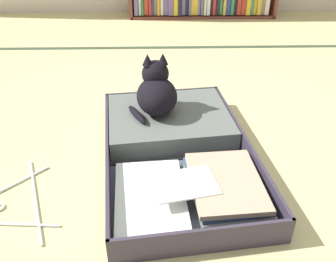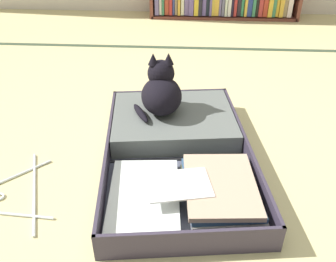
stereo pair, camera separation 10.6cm
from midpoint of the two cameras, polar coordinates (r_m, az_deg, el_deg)
The scene contains 5 objects.
ground_plane at distance 1.56m, azimuth 6.51°, elevation -4.79°, with size 10.00×10.00×0.00m, color #CABC82.
tatami_border at distance 2.78m, azimuth 5.56°, elevation 12.92°, with size 4.80×0.05×0.00m.
open_suitcase at distance 1.56m, azimuth 3.57°, elevation -2.30°, with size 0.70×1.02×0.11m.
black_cat at distance 1.65m, azimuth 0.74°, elevation 6.27°, with size 0.25×0.26×0.27m.
clothes_hanger at distance 1.48m, azimuth -20.01°, elevation -9.15°, with size 0.31×0.45×0.01m.
Camera 2 is at (-0.05, -1.23, 0.95)m, focal length 38.57 mm.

